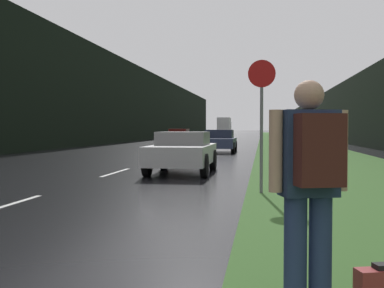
% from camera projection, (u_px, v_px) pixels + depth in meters
% --- Properties ---
extents(grass_verge, '(6.00, 240.00, 0.02)m').
position_uv_depth(grass_verge, '(294.00, 145.00, 40.84)').
color(grass_verge, '#386028').
rests_on(grass_verge, ground_plane).
extents(lane_stripe_b, '(0.12, 3.00, 0.01)m').
position_uv_depth(lane_stripe_b, '(2.00, 207.00, 8.93)').
color(lane_stripe_b, silver).
rests_on(lane_stripe_b, ground_plane).
extents(lane_stripe_c, '(0.12, 3.00, 0.01)m').
position_uv_depth(lane_stripe_c, '(116.00, 172.00, 15.86)').
color(lane_stripe_c, silver).
rests_on(lane_stripe_c, ground_plane).
extents(lane_stripe_d, '(0.12, 3.00, 0.01)m').
position_uv_depth(lane_stripe_d, '(160.00, 159.00, 22.78)').
color(lane_stripe_d, silver).
rests_on(lane_stripe_d, ground_plane).
extents(treeline_far_side, '(2.00, 140.00, 8.68)m').
position_uv_depth(treeline_far_side, '(124.00, 102.00, 53.17)').
color(treeline_far_side, black).
rests_on(treeline_far_side, ground_plane).
extents(treeline_near_side, '(2.00, 140.00, 5.94)m').
position_uv_depth(treeline_near_side, '(347.00, 114.00, 49.76)').
color(treeline_near_side, black).
rests_on(treeline_near_side, ground_plane).
extents(stop_sign, '(0.61, 0.07, 2.98)m').
position_uv_depth(stop_sign, '(262.00, 115.00, 10.66)').
color(stop_sign, slate).
rests_on(stop_sign, ground_plane).
extents(hitchhiker_with_backpack, '(0.62, 0.52, 1.84)m').
position_uv_depth(hitchhiker_with_backpack, '(310.00, 181.00, 3.72)').
color(hitchhiker_with_backpack, navy).
rests_on(hitchhiker_with_backpack, ground_plane).
extents(car_passing_near, '(1.94, 4.07, 1.34)m').
position_uv_depth(car_passing_near, '(183.00, 151.00, 15.63)').
color(car_passing_near, '#BCBCBC').
rests_on(car_passing_near, ground_plane).
extents(car_passing_far, '(1.99, 4.05, 1.37)m').
position_uv_depth(car_passing_far, '(219.00, 141.00, 28.96)').
color(car_passing_far, '#2D3856').
rests_on(car_passing_far, ground_plane).
extents(car_oncoming, '(1.87, 4.10, 1.41)m').
position_uv_depth(car_oncoming, '(179.00, 137.00, 40.95)').
color(car_oncoming, maroon).
rests_on(car_oncoming, ground_plane).
extents(delivery_truck, '(2.38, 7.29, 3.38)m').
position_uv_depth(delivery_truck, '(224.00, 126.00, 89.46)').
color(delivery_truck, gray).
rests_on(delivery_truck, ground_plane).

